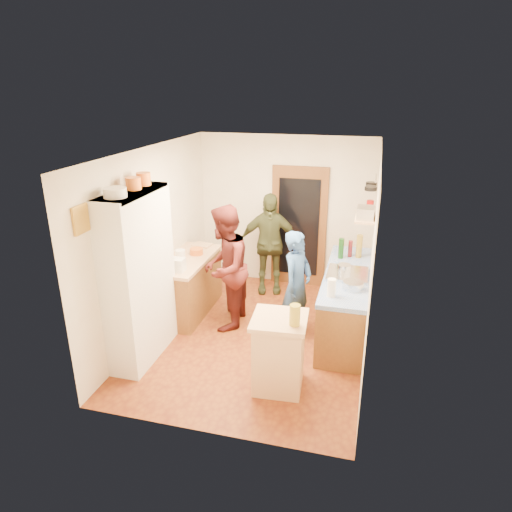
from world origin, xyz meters
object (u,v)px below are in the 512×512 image
at_px(hutch_body, 140,277).
at_px(island_base, 279,355).
at_px(person_left, 228,267).
at_px(person_back, 270,244).
at_px(person_hob, 298,285).
at_px(right_counter_base, 346,303).

relative_size(hutch_body, island_base, 2.56).
distance_m(hutch_body, person_left, 1.34).
bearing_deg(island_base, person_left, 128.54).
bearing_deg(island_base, person_back, 105.51).
bearing_deg(person_hob, person_back, 47.54).
height_order(hutch_body, person_hob, hutch_body).
relative_size(person_hob, person_back, 0.89).
bearing_deg(person_back, person_left, -117.17).
distance_m(person_left, person_back, 1.32).
distance_m(right_counter_base, person_back, 1.76).
relative_size(hutch_body, right_counter_base, 1.00).
relative_size(hutch_body, person_left, 1.21).
height_order(hutch_body, person_back, hutch_body).
distance_m(person_hob, person_back, 1.52).
relative_size(right_counter_base, island_base, 2.56).
xyz_separation_m(island_base, person_back, (-0.72, 2.58, 0.43)).
height_order(island_base, person_left, person_left).
height_order(hutch_body, right_counter_base, hutch_body).
bearing_deg(right_counter_base, person_left, -171.29).
distance_m(island_base, person_hob, 1.28).
xyz_separation_m(hutch_body, person_back, (1.14, 2.32, -0.24)).
bearing_deg(person_left, hutch_body, -40.79).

